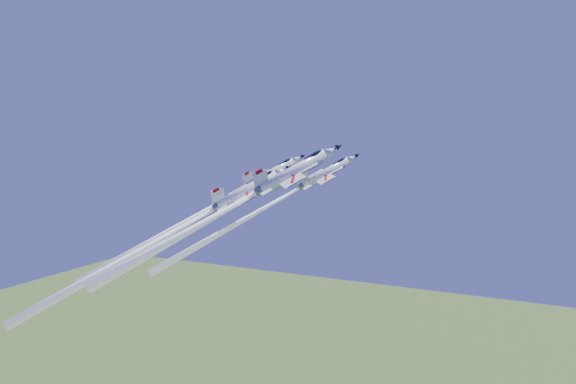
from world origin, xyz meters
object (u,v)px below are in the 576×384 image
at_px(jet_lead, 263,209).
at_px(jet_slot, 161,239).
at_px(jet_left, 199,214).
at_px(jet_right, 225,211).

height_order(jet_lead, jet_slot, jet_lead).
distance_m(jet_lead, jet_slot, 20.24).
xyz_separation_m(jet_left, jet_slot, (-0.59, -11.80, -3.15)).
height_order(jet_right, jet_slot, jet_right).
bearing_deg(jet_slot, jet_right, 66.84).
distance_m(jet_left, jet_slot, 12.23).
relative_size(jet_lead, jet_left, 0.89).
height_order(jet_lead, jet_right, jet_right).
relative_size(jet_right, jet_slot, 0.88).
distance_m(jet_lead, jet_left, 13.70).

